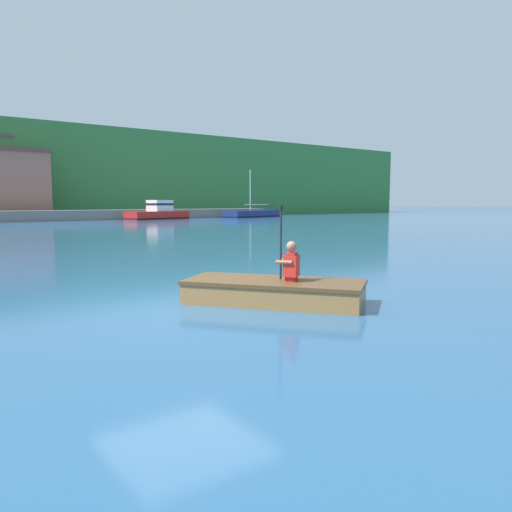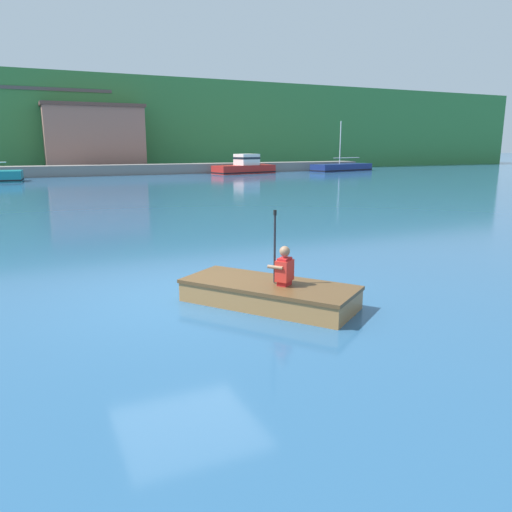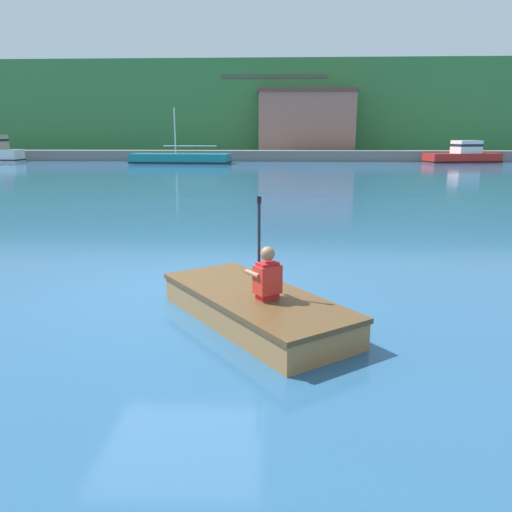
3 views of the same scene
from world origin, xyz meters
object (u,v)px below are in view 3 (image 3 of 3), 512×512
(rowboat_foreground, at_px, (252,304))
(person_paddler, at_px, (267,276))
(moored_boat_dock_center_near, at_px, (463,155))
(moored_boat_dock_west_end, at_px, (181,159))

(rowboat_foreground, distance_m, person_paddler, 0.55)
(moored_boat_dock_center_near, xyz_separation_m, rowboat_foreground, (-15.49, -36.41, -0.39))
(moored_boat_dock_west_end, height_order, person_paddler, moored_boat_dock_west_end)
(person_paddler, bearing_deg, rowboat_foreground, 126.03)
(moored_boat_dock_center_near, distance_m, person_paddler, 39.73)
(moored_boat_dock_west_end, distance_m, person_paddler, 35.13)
(rowboat_foreground, bearing_deg, person_paddler, -53.97)
(moored_boat_dock_center_near, relative_size, person_paddler, 5.26)
(moored_boat_dock_center_near, bearing_deg, person_paddler, -112.65)
(moored_boat_dock_west_end, relative_size, moored_boat_dock_center_near, 1.25)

